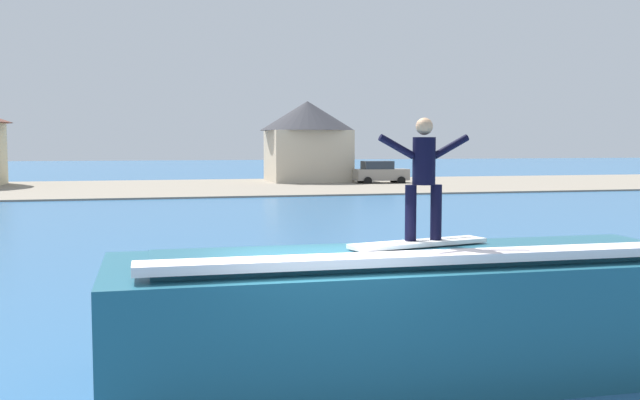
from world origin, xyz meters
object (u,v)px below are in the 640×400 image
Objects in this scene: surfboard at (419,243)px; surfer at (424,172)px; wave_crest at (407,313)px; car_far_shore at (380,172)px; house_gabled_white at (307,137)px.

surfer is (0.09, 0.07, 0.99)m from surfboard.
wave_crest is 4.92× the size of surfer.
wave_crest is at bearing 106.00° from surfboard.
surfboard is at bearing -107.53° from car_far_shore.
surfboard is 0.50× the size of car_far_shore.
wave_crest is 50.74m from house_gabled_white.
wave_crest is 1.07m from surfboard.
house_gabled_white is at bearing 79.38° from surfer.
wave_crest is 1.06× the size of house_gabled_white.
surfboard is at bearing -144.27° from surfer.
wave_crest is 47.97m from car_far_shore.
surfer is at bearing -100.62° from house_gabled_white.
surfboard reaches higher than wave_crest.
car_far_shore is at bearing 72.47° from surfboard.
surfboard is 1.24× the size of surfer.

